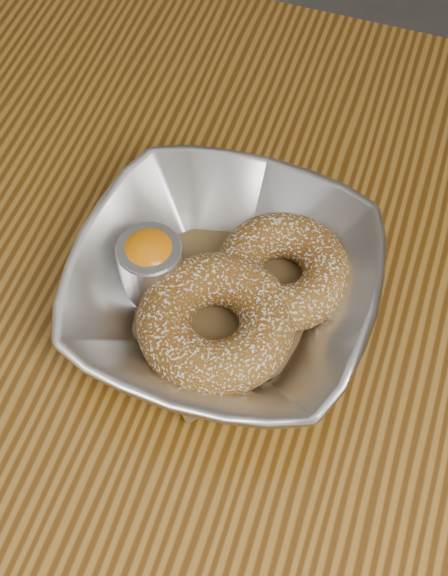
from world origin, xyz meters
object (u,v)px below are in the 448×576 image
(table, at_px, (94,370))
(donut_front, at_px, (216,322))
(serving_bowl, at_px, (224,290))
(donut_back, at_px, (282,271))
(ramekin, at_px, (151,264))

(table, height_order, donut_front, donut_front)
(serving_bowl, xyz_separation_m, donut_back, (0.04, 0.03, 0.00))
(donut_back, distance_m, ramekin, 0.10)
(serving_bowl, height_order, donut_front, serving_bowl)
(table, distance_m, donut_front, 0.17)
(donut_back, bearing_deg, serving_bowl, -141.27)
(table, relative_size, serving_bowl, 5.30)
(table, bearing_deg, donut_front, 5.47)
(serving_bowl, bearing_deg, donut_front, -83.24)
(serving_bowl, relative_size, donut_back, 2.21)
(table, bearing_deg, donut_back, 25.97)
(serving_bowl, relative_size, ramekin, 3.99)
(ramekin, bearing_deg, donut_front, -25.13)
(table, distance_m, donut_back, 0.20)
(table, relative_size, donut_front, 10.43)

